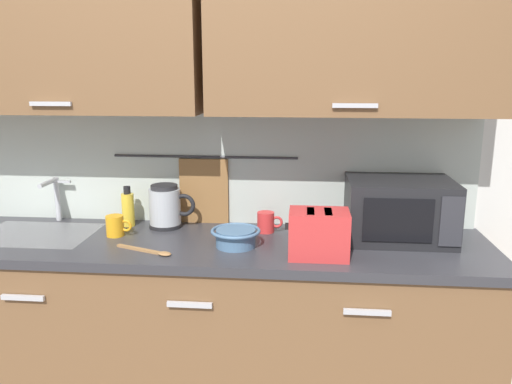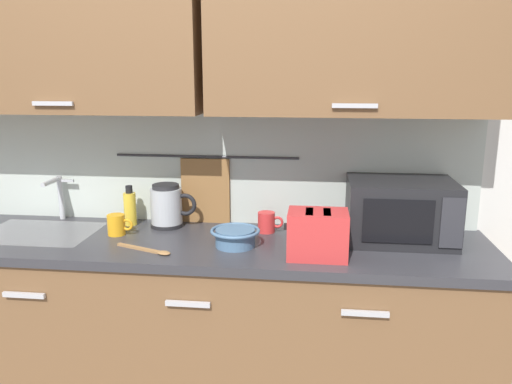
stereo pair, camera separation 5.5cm
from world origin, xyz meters
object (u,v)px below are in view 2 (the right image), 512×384
at_px(microwave, 400,211).
at_px(mixing_bowl, 235,236).
at_px(electric_kettle, 167,206).
at_px(mug_near_sink, 117,225).
at_px(dish_soap_bottle, 130,208).
at_px(wooden_spoon, 150,250).
at_px(mug_by_kettle, 267,222).
at_px(toaster, 318,234).

height_order(microwave, mixing_bowl, microwave).
distance_m(electric_kettle, mug_near_sink, 0.25).
height_order(dish_soap_bottle, wooden_spoon, dish_soap_bottle).
bearing_deg(mixing_bowl, dish_soap_bottle, 155.75).
bearing_deg(microwave, mug_near_sink, -176.50).
height_order(mug_by_kettle, wooden_spoon, mug_by_kettle).
xyz_separation_m(electric_kettle, mug_near_sink, (-0.19, -0.16, -0.05)).
distance_m(toaster, wooden_spoon, 0.70).
relative_size(mug_near_sink, mixing_bowl, 0.56).
height_order(mixing_bowl, wooden_spoon, mixing_bowl).
distance_m(electric_kettle, dish_soap_bottle, 0.19).
relative_size(toaster, mug_by_kettle, 2.13).
relative_size(toaster, wooden_spoon, 0.96).
relative_size(dish_soap_bottle, mixing_bowl, 0.92).
bearing_deg(mug_by_kettle, wooden_spoon, -144.62).
relative_size(electric_kettle, dish_soap_bottle, 1.16).
distance_m(dish_soap_bottle, mug_by_kettle, 0.68).
distance_m(mug_near_sink, mixing_bowl, 0.57).
bearing_deg(wooden_spoon, mug_near_sink, 137.40).
height_order(dish_soap_bottle, toaster, dish_soap_bottle).
xyz_separation_m(electric_kettle, toaster, (0.72, -0.34, -0.01)).
bearing_deg(electric_kettle, mug_near_sink, -141.27).
bearing_deg(electric_kettle, wooden_spoon, -85.70).
relative_size(microwave, toaster, 1.80).
distance_m(mixing_bowl, wooden_spoon, 0.36).
xyz_separation_m(mug_near_sink, mixing_bowl, (0.56, -0.09, -0.00)).
height_order(mug_near_sink, mug_by_kettle, same).
distance_m(mixing_bowl, mug_by_kettle, 0.24).
xyz_separation_m(mug_near_sink, wooden_spoon, (0.22, -0.20, -0.04)).
bearing_deg(toaster, microwave, 35.65).
distance_m(mug_near_sink, mug_by_kettle, 0.69).
height_order(electric_kettle, mug_near_sink, electric_kettle).
bearing_deg(mug_by_kettle, mug_near_sink, -169.79).
height_order(dish_soap_bottle, mug_by_kettle, dish_soap_bottle).
bearing_deg(dish_soap_bottle, microwave, -3.68).
relative_size(microwave, mug_near_sink, 3.83).
height_order(toaster, wooden_spoon, toaster).
xyz_separation_m(electric_kettle, mug_by_kettle, (0.49, -0.03, -0.05)).
bearing_deg(toaster, electric_kettle, 154.94).
xyz_separation_m(dish_soap_bottle, mug_near_sink, (-0.01, -0.16, -0.04)).
distance_m(microwave, mixing_bowl, 0.74).
distance_m(microwave, toaster, 0.45).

